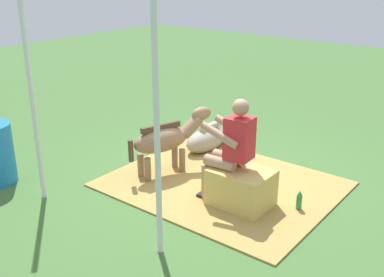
{
  "coord_description": "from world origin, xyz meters",
  "views": [
    {
      "loc": [
        -3.41,
        4.91,
        2.85
      ],
      "look_at": [
        0.3,
        0.17,
        0.55
      ],
      "focal_mm": 43.77,
      "sensor_mm": 36.0,
      "label": 1
    }
  ],
  "objects_px": {
    "pony_lying": "(210,137)",
    "tent_pole_right": "(33,102)",
    "person_seated": "(231,146)",
    "pony_standing": "(167,139)",
    "soda_bottle": "(299,201)",
    "hay_bale": "(241,188)",
    "tent_pole_left": "(157,138)"
  },
  "relations": [
    {
      "from": "person_seated",
      "to": "pony_lying",
      "type": "height_order",
      "value": "person_seated"
    },
    {
      "from": "person_seated",
      "to": "pony_lying",
      "type": "xyz_separation_m",
      "value": [
        1.24,
        -1.31,
        -0.57
      ]
    },
    {
      "from": "person_seated",
      "to": "hay_bale",
      "type": "bearing_deg",
      "value": -177.02
    },
    {
      "from": "person_seated",
      "to": "pony_standing",
      "type": "distance_m",
      "value": 1.2
    },
    {
      "from": "person_seated",
      "to": "pony_standing",
      "type": "height_order",
      "value": "person_seated"
    },
    {
      "from": "pony_standing",
      "to": "person_seated",
      "type": "bearing_deg",
      "value": 171.86
    },
    {
      "from": "hay_bale",
      "to": "pony_standing",
      "type": "distance_m",
      "value": 1.37
    },
    {
      "from": "pony_lying",
      "to": "soda_bottle",
      "type": "distance_m",
      "value": 2.24
    },
    {
      "from": "pony_lying",
      "to": "person_seated",
      "type": "bearing_deg",
      "value": 133.39
    },
    {
      "from": "person_seated",
      "to": "soda_bottle",
      "type": "relative_size",
      "value": 5.07
    },
    {
      "from": "pony_lying",
      "to": "tent_pole_right",
      "type": "relative_size",
      "value": 0.53
    },
    {
      "from": "pony_lying",
      "to": "tent_pole_right",
      "type": "distance_m",
      "value": 2.96
    },
    {
      "from": "pony_standing",
      "to": "tent_pole_right",
      "type": "bearing_deg",
      "value": 62.81
    },
    {
      "from": "person_seated",
      "to": "pony_standing",
      "type": "bearing_deg",
      "value": -8.14
    },
    {
      "from": "pony_standing",
      "to": "pony_lying",
      "type": "bearing_deg",
      "value": -86.5
    },
    {
      "from": "tent_pole_left",
      "to": "tent_pole_right",
      "type": "height_order",
      "value": "same"
    },
    {
      "from": "soda_bottle",
      "to": "tent_pole_left",
      "type": "relative_size",
      "value": 0.11
    },
    {
      "from": "hay_bale",
      "to": "pony_lying",
      "type": "distance_m",
      "value": 1.92
    },
    {
      "from": "pony_lying",
      "to": "tent_pole_right",
      "type": "height_order",
      "value": "tent_pole_right"
    },
    {
      "from": "soda_bottle",
      "to": "tent_pole_right",
      "type": "height_order",
      "value": "tent_pole_right"
    },
    {
      "from": "pony_standing",
      "to": "soda_bottle",
      "type": "bearing_deg",
      "value": -174.85
    },
    {
      "from": "person_seated",
      "to": "tent_pole_left",
      "type": "relative_size",
      "value": 0.54
    },
    {
      "from": "pony_standing",
      "to": "tent_pole_left",
      "type": "height_order",
      "value": "tent_pole_left"
    },
    {
      "from": "hay_bale",
      "to": "soda_bottle",
      "type": "height_order",
      "value": "hay_bale"
    },
    {
      "from": "pony_lying",
      "to": "tent_pole_left",
      "type": "relative_size",
      "value": 0.53
    },
    {
      "from": "person_seated",
      "to": "soda_bottle",
      "type": "distance_m",
      "value": 1.06
    },
    {
      "from": "hay_bale",
      "to": "person_seated",
      "type": "height_order",
      "value": "person_seated"
    },
    {
      "from": "pony_lying",
      "to": "soda_bottle",
      "type": "height_order",
      "value": "pony_lying"
    },
    {
      "from": "hay_bale",
      "to": "person_seated",
      "type": "distance_m",
      "value": 0.54
    },
    {
      "from": "person_seated",
      "to": "soda_bottle",
      "type": "bearing_deg",
      "value": -156.39
    },
    {
      "from": "soda_bottle",
      "to": "tent_pole_right",
      "type": "relative_size",
      "value": 0.11
    },
    {
      "from": "pony_lying",
      "to": "tent_pole_right",
      "type": "bearing_deg",
      "value": 75.08
    }
  ]
}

